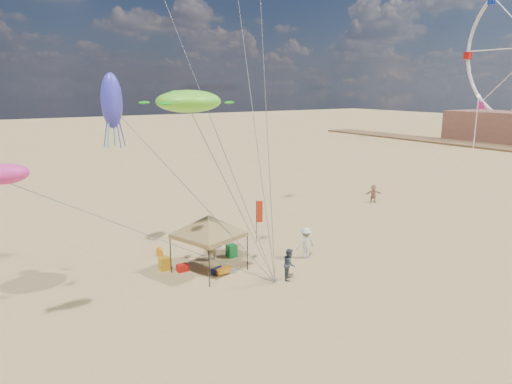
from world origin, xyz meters
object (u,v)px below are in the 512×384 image
at_px(cooler_red, 182,268).
at_px(canopy_tent, 208,217).
at_px(beach_cart, 224,270).
at_px(person_near_b, 289,264).
at_px(person_near_c, 306,243).
at_px(chair_yellow, 164,263).
at_px(person_far_c, 373,194).
at_px(chair_green, 232,251).
at_px(lamp_north, 477,112).
at_px(person_near_a, 211,245).
at_px(cooler_blue, 216,244).
at_px(feather_flag, 259,214).

bearing_deg(cooler_red, canopy_tent, -31.59).
bearing_deg(beach_cart, person_near_b, -44.69).
distance_m(canopy_tent, cooler_red, 3.02).
height_order(beach_cart, person_near_c, person_near_c).
bearing_deg(person_near_b, chair_yellow, 85.65).
relative_size(beach_cart, person_far_c, 0.60).
bearing_deg(canopy_tent, chair_green, 31.28).
height_order(canopy_tent, lamp_north, lamp_north).
relative_size(chair_yellow, person_far_c, 0.46).
bearing_deg(cooler_red, lamp_north, 20.28).
distance_m(cooler_red, person_far_c, 19.87).
bearing_deg(lamp_north, person_near_b, -155.02).
bearing_deg(person_near_a, person_far_c, -169.98).
relative_size(cooler_blue, chair_green, 0.77).
xyz_separation_m(cooler_red, chair_green, (3.18, 0.47, 0.16)).
xyz_separation_m(canopy_tent, person_near_a, (0.80, 1.38, -1.98)).
relative_size(chair_green, person_far_c, 0.46).
height_order(chair_green, person_near_c, person_near_c).
distance_m(feather_flag, cooler_blue, 3.13).
height_order(cooler_red, chair_green, chair_green).
height_order(cooler_red, beach_cart, cooler_red).
distance_m(person_near_a, person_near_c, 5.20).
height_order(cooler_red, person_near_a, person_near_a).
height_order(chair_green, person_far_c, person_far_c).
xyz_separation_m(canopy_tent, beach_cart, (0.46, -0.69, -2.67)).
height_order(person_near_a, person_far_c, person_near_a).
bearing_deg(cooler_red, chair_yellow, 135.69).
bearing_deg(person_far_c, cooler_red, -136.92).
bearing_deg(cooler_red, person_far_c, 14.90).
distance_m(beach_cart, lamp_north, 61.73).
xyz_separation_m(person_near_a, lamp_north, (56.65, 21.02, 4.63)).
relative_size(cooler_blue, person_near_b, 0.34).
distance_m(feather_flag, person_near_a, 4.08).
height_order(cooler_red, cooler_blue, same).
bearing_deg(person_far_c, person_near_c, -122.86).
xyz_separation_m(person_far_c, lamp_north, (39.45, 16.56, 4.76)).
bearing_deg(cooler_blue, person_near_b, -82.47).
relative_size(feather_flag, cooler_blue, 4.92).
xyz_separation_m(canopy_tent, feather_flag, (4.62, 2.48, -1.08)).
bearing_deg(person_near_a, person_near_b, 110.17).
xyz_separation_m(cooler_blue, chair_green, (-0.03, -1.95, 0.16)).
height_order(canopy_tent, feather_flag, canopy_tent).
distance_m(beach_cart, person_near_c, 4.95).
relative_size(feather_flag, chair_yellow, 3.80).
bearing_deg(person_near_a, person_near_c, 146.20).
bearing_deg(chair_green, person_near_a, 171.77).
bearing_deg(person_near_b, canopy_tent, 81.94).
height_order(canopy_tent, cooler_blue, canopy_tent).
bearing_deg(person_near_a, chair_yellow, -5.26).
height_order(cooler_blue, person_near_a, person_near_a).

